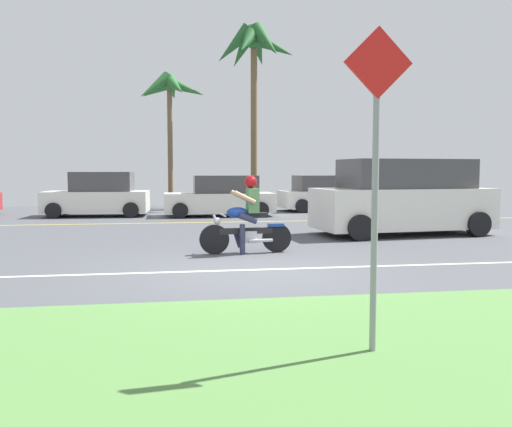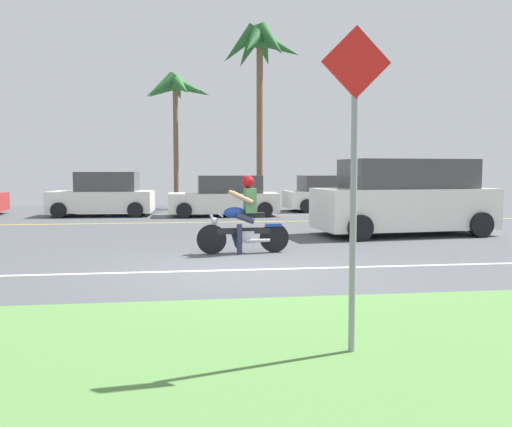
# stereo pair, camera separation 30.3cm
# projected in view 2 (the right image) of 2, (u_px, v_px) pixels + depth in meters

# --- Properties ---
(ground) EXTENTS (56.00, 30.00, 0.04)m
(ground) POSITION_uv_depth(u_px,v_px,m) (229.00, 247.00, 12.06)
(ground) COLOR #4C4F54
(grass_median) EXTENTS (56.00, 3.80, 0.06)m
(grass_median) POSITION_uv_depth(u_px,v_px,m) (293.00, 348.00, 5.04)
(grass_median) COLOR #548442
(grass_median) RESTS_ON ground
(lane_line_near) EXTENTS (50.40, 0.12, 0.01)m
(lane_line_near) POSITION_uv_depth(u_px,v_px,m) (243.00, 270.00, 9.17)
(lane_line_near) COLOR silver
(lane_line_near) RESTS_ON ground
(lane_line_far) EXTENTS (50.40, 0.12, 0.01)m
(lane_line_far) POSITION_uv_depth(u_px,v_px,m) (214.00, 222.00, 17.67)
(lane_line_far) COLOR yellow
(lane_line_far) RESTS_ON ground
(motorcyclist) EXTENTS (1.90, 0.62, 1.59)m
(motorcyclist) POSITION_uv_depth(u_px,v_px,m) (244.00, 221.00, 11.00)
(motorcyclist) COLOR black
(motorcyclist) RESTS_ON ground
(suv_nearby) EXTENTS (4.89, 2.46, 1.98)m
(suv_nearby) POSITION_uv_depth(u_px,v_px,m) (405.00, 198.00, 14.16)
(suv_nearby) COLOR white
(suv_nearby) RESTS_ON ground
(parked_car_1) EXTENTS (3.82, 2.10, 1.64)m
(parked_car_1) POSITION_uv_depth(u_px,v_px,m) (104.00, 196.00, 20.15)
(parked_car_1) COLOR white
(parked_car_1) RESTS_ON ground
(parked_car_2) EXTENTS (4.03, 1.89, 1.51)m
(parked_car_2) POSITION_uv_depth(u_px,v_px,m) (225.00, 197.00, 20.13)
(parked_car_2) COLOR white
(parked_car_2) RESTS_ON ground
(parked_car_3) EXTENTS (4.22, 2.19, 1.49)m
(parked_car_3) POSITION_uv_depth(u_px,v_px,m) (333.00, 194.00, 22.61)
(parked_car_3) COLOR white
(parked_car_3) RESTS_ON ground
(palm_tree_0) EXTENTS (3.11, 3.20, 5.97)m
(palm_tree_0) POSITION_uv_depth(u_px,v_px,m) (175.00, 93.00, 23.66)
(palm_tree_0) COLOR brown
(palm_tree_0) RESTS_ON ground
(palm_tree_1) EXTENTS (3.95, 3.89, 8.37)m
(palm_tree_1) POSITION_uv_depth(u_px,v_px,m) (259.00, 52.00, 24.64)
(palm_tree_1) COLOR brown
(palm_tree_1) RESTS_ON ground
(street_sign) EXTENTS (0.62, 0.06, 2.93)m
(street_sign) POSITION_uv_depth(u_px,v_px,m) (354.00, 161.00, 4.73)
(street_sign) COLOR gray
(street_sign) RESTS_ON ground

